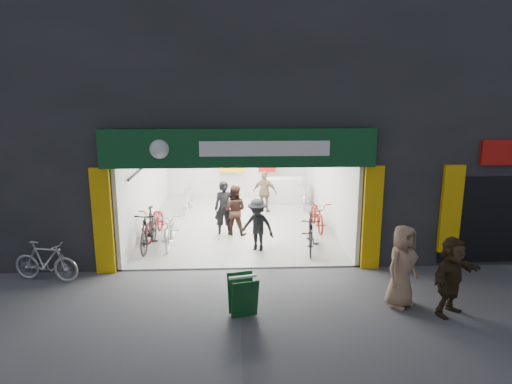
{
  "coord_description": "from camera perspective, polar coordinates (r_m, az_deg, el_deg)",
  "views": [
    {
      "loc": [
        -0.07,
        -10.64,
        4.43
      ],
      "look_at": [
        0.48,
        1.5,
        1.62
      ],
      "focal_mm": 32.0,
      "sensor_mm": 36.0,
      "label": 1
    }
  ],
  "objects": [
    {
      "name": "customer_b",
      "position": [
        13.82,
        -2.74,
        -2.32
      ],
      "size": [
        0.86,
        0.73,
        1.56
      ],
      "primitive_type": "imported",
      "rotation": [
        0.0,
        0.0,
        2.94
      ],
      "color": "#382219",
      "rests_on": "ground"
    },
    {
      "name": "parked_bike",
      "position": [
        11.75,
        -24.79,
        -7.88
      ],
      "size": [
        1.67,
        0.78,
        0.97
      ],
      "primitive_type": "imported",
      "rotation": [
        0.0,
        0.0,
        1.36
      ],
      "color": "#B9BABF",
      "rests_on": "ground"
    },
    {
      "name": "pedestrian_far",
      "position": [
        9.88,
        23.22,
        -9.64
      ],
      "size": [
        1.49,
        1.25,
        1.61
      ],
      "primitive_type": "imported",
      "rotation": [
        0.0,
        0.0,
        0.61
      ],
      "color": "#382919",
      "rests_on": "ground"
    },
    {
      "name": "bike_left_front",
      "position": [
        13.25,
        -10.67,
        -4.41
      ],
      "size": [
        0.76,
        1.98,
        1.03
      ],
      "primitive_type": "imported",
      "rotation": [
        0.0,
        0.0,
        0.04
      ],
      "color": "silver",
      "rests_on": "ground"
    },
    {
      "name": "bike_right_back",
      "position": [
        17.1,
        6.13,
        -0.26
      ],
      "size": [
        0.81,
        1.82,
        1.06
      ],
      "primitive_type": "imported",
      "rotation": [
        0.0,
        0.0,
        -0.18
      ],
      "color": "silver",
      "rests_on": "ground"
    },
    {
      "name": "customer_d",
      "position": [
        16.25,
        1.11,
        -0.05
      ],
      "size": [
        0.96,
        0.65,
        1.52
      ],
      "primitive_type": "imported",
      "rotation": [
        0.0,
        0.0,
        2.8
      ],
      "color": "#7D6349",
      "rests_on": "ground"
    },
    {
      "name": "bike_right_front",
      "position": [
        12.62,
        6.82,
        -5.12
      ],
      "size": [
        0.74,
        1.8,
        1.05
      ],
      "primitive_type": "imported",
      "rotation": [
        0.0,
        0.0,
        -0.15
      ],
      "color": "black",
      "rests_on": "ground"
    },
    {
      "name": "bike_left_back",
      "position": [
        16.59,
        -8.5,
        -0.78
      ],
      "size": [
        0.62,
        1.76,
        1.04
      ],
      "primitive_type": "imported",
      "rotation": [
        0.0,
        0.0,
        -0.08
      ],
      "color": "silver",
      "rests_on": "ground"
    },
    {
      "name": "bike_right_mid",
      "position": [
        14.57,
        7.68,
        -2.84
      ],
      "size": [
        0.67,
        1.85,
        0.96
      ],
      "primitive_type": "imported",
      "rotation": [
        0.0,
        0.0,
        0.02
      ],
      "color": "maroon",
      "rests_on": "ground"
    },
    {
      "name": "customer_c",
      "position": [
        12.43,
        0.17,
        -4.23
      ],
      "size": [
        1.11,
        0.95,
        1.5
      ],
      "primitive_type": "imported",
      "rotation": [
        0.0,
        0.0,
        -0.5
      ],
      "color": "black",
      "rests_on": "ground"
    },
    {
      "name": "sandwich_board",
      "position": [
        9.18,
        -1.65,
        -12.71
      ],
      "size": [
        0.64,
        0.65,
        0.82
      ],
      "rotation": [
        0.0,
        0.0,
        0.24
      ],
      "color": "#0F3F1A",
      "rests_on": "ground"
    },
    {
      "name": "bike_left_midback",
      "position": [
        14.0,
        -12.5,
        -3.68
      ],
      "size": [
        0.82,
        1.9,
        0.97
      ],
      "primitive_type": "imported",
      "rotation": [
        0.0,
        0.0,
        -0.1
      ],
      "color": "maroon",
      "rests_on": "ground"
    },
    {
      "name": "bike_left_midfront",
      "position": [
        13.02,
        -13.26,
        -4.57
      ],
      "size": [
        0.63,
        1.94,
        1.15
      ],
      "primitive_type": "imported",
      "rotation": [
        0.0,
        0.0,
        -0.04
      ],
      "color": "black",
      "rests_on": "ground"
    },
    {
      "name": "ground",
      "position": [
        11.52,
        -2.07,
        -9.61
      ],
      "size": [
        60.0,
        60.0,
        0.0
      ],
      "primitive_type": "plane",
      "color": "#56565B",
      "rests_on": "ground"
    },
    {
      "name": "pedestrian_near",
      "position": [
        9.87,
        17.8,
        -8.82
      ],
      "size": [
        1.01,
        0.94,
        1.73
      ],
      "primitive_type": "imported",
      "rotation": [
        0.0,
        0.0,
        0.61
      ],
      "color": "#967357",
      "rests_on": "ground"
    },
    {
      "name": "customer_a",
      "position": [
        13.83,
        -3.98,
        -2.08
      ],
      "size": [
        0.63,
        0.43,
        1.68
      ],
      "primitive_type": "imported",
      "rotation": [
        0.0,
        0.0,
        -0.05
      ],
      "color": "black",
      "rests_on": "ground"
    },
    {
      "name": "building",
      "position": [
        15.66,
        1.03,
        12.58
      ],
      "size": [
        17.0,
        10.27,
        8.0
      ],
      "color": "#232326",
      "rests_on": "ground"
    }
  ]
}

